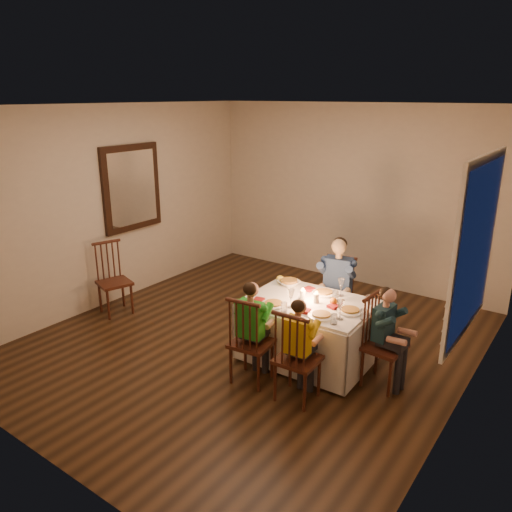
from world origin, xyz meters
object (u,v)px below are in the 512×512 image
Objects in this scene: chair_extra at (117,312)px; child_yellow at (297,398)px; dining_table at (309,318)px; child_teal at (381,384)px; chair_near_right at (297,398)px; adult at (334,332)px; chair_adult at (334,332)px; serving_bowl at (289,283)px; chair_near_left at (252,380)px; chair_end at (381,384)px; child_green at (252,380)px.

chair_extra is 0.93× the size of child_yellow.
dining_table is 0.96m from child_teal.
chair_near_right is 1.46m from adult.
chair_adult is at bearing 54.45° from child_teal.
child_teal is at bearing -50.65° from chair_adult.
serving_bowl is at bearing -137.27° from adult.
child_teal is at bearing -50.65° from adult.
chair_near_left is 1.00× the size of chair_end.
chair_extra is 2.38m from child_green.
serving_bowl is (-0.69, 0.94, 0.70)m from chair_near_right.
chair_end is at bearing -155.36° from chair_near_left.
chair_end is 0.91× the size of child_teal.
child_teal is at bearing -155.36° from chair_near_left.
chair_near_left is 2.38m from chair_extra.
chair_end is 3.88× the size of serving_bowl.
child_green is (-0.19, -1.41, 0.00)m from chair_adult.
chair_adult and chair_near_left have the same top height.
chair_near_left is 1.42m from adult.
chair_adult is 1.46m from chair_near_right.
chair_near_right is 0.88× the size of child_green.
chair_end is at bearing -131.85° from child_yellow.
chair_near_right is at bearing 171.96° from child_green.
chair_near_left is at bearing -80.21° from serving_bowl.
serving_bowl is at bearing 82.51° from chair_end.
chair_near_left is at bearing -111.16° from dining_table.
dining_table is 1.26× the size of child_green.
dining_table is 1.44× the size of chair_near_left.
adult is (-0.33, 1.42, 0.00)m from chair_near_right.
chair_extra reaches higher than chair_end.
serving_bowl is (-1.24, 0.25, 0.70)m from chair_end.
child_teal is (0.00, 0.00, 0.00)m from chair_end.
chair_near_left is 0.53m from child_yellow.
child_teal is 1.45m from serving_bowl.
chair_adult is 1.00× the size of chair_near_right.
chair_end is at bearing -1.95° from dining_table.
adult is 1.42m from child_green.
chair_adult is at bearing -48.05° from chair_extra.
child_yellow reaches higher than chair_adult.
chair_end is 1.45m from serving_bowl.
chair_near_right is 0.88m from child_teal.
chair_near_right is 1.00× the size of chair_end.
chair_extra is at bearing -163.42° from serving_bowl.
serving_bowl is at bearing -56.49° from chair_near_right.
child_yellow is (0.53, -0.01, 0.00)m from child_green.
dining_table is 5.59× the size of serving_bowl.
child_teal is (0.55, 0.68, 0.00)m from chair_near_right.
dining_table is at bearing -117.07° from chair_near_left.
serving_bowl is (-1.24, 0.25, 0.70)m from child_teal.
chair_adult is 3.88× the size of serving_bowl.
chair_near_right is (0.33, -1.42, 0.00)m from chair_adult.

